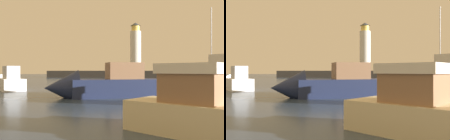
# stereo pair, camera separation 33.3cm
# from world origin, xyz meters

# --- Properties ---
(ground_plane) EXTENTS (220.00, 220.00, 0.00)m
(ground_plane) POSITION_xyz_m (0.00, 35.47, 0.00)
(ground_plane) COLOR #2D3D51
(breakwater) EXTENTS (62.02, 5.16, 2.06)m
(breakwater) POSITION_xyz_m (0.00, 70.95, 1.03)
(breakwater) COLOR #423F3D
(breakwater) RESTS_ON ground_plane
(lighthouse) EXTENTS (3.14, 3.14, 14.00)m
(lighthouse) POSITION_xyz_m (-4.36, 70.95, 8.69)
(lighthouse) COLOR silver
(lighthouse) RESTS_ON breakwater
(motorboat_1) EXTENTS (7.06, 7.10, 2.84)m
(motorboat_1) POSITION_xyz_m (-13.13, 23.07, 0.80)
(motorboat_1) COLOR white
(motorboat_1) RESTS_ON ground_plane
(motorboat_4) EXTENTS (9.45, 6.51, 3.23)m
(motorboat_4) POSITION_xyz_m (-1.18, 17.32, 0.87)
(motorboat_4) COLOR #1E284C
(motorboat_4) RESTS_ON ground_plane
(sailboat_moored) EXTENTS (2.68, 6.49, 10.28)m
(sailboat_moored) POSITION_xyz_m (9.79, 32.26, 0.49)
(sailboat_moored) COLOR #B21E1E
(sailboat_moored) RESTS_ON ground_plane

